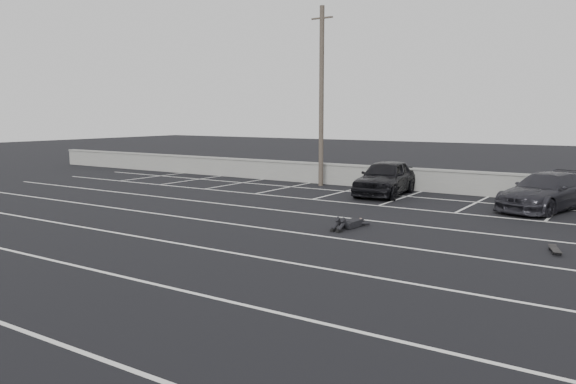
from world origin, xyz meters
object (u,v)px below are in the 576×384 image
Objects in this scene: person at (353,220)px; car_right at (547,192)px; utility_pole at (321,96)px; skateboard at (555,250)px; car_left at (385,178)px.

car_right is at bearing 59.88° from person.
utility_pole is (-10.63, 1.69, 3.72)m from car_right.
utility_pole reaches higher than skateboard.
person reaches higher than skateboard.
utility_pole reaches higher than car_right.
car_left is 2.09× the size of person.
car_right is 7.07m from skateboard.
car_right is 6.01× the size of skateboard.
skateboard is (5.88, -0.17, -0.14)m from person.
utility_pole is at bearing 129.64° from person.
car_right reaches higher than skateboard.
car_right is at bearing -9.14° from car_left.
car_left is 10.79m from skateboard.
skateboard is at bearing -48.52° from car_left.
car_left is 5.58m from utility_pole.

